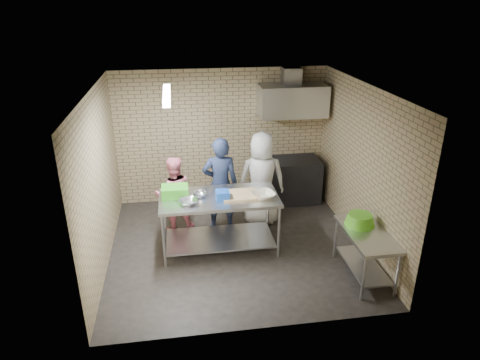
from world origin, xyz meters
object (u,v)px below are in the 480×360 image
(woman_pink, at_px, (174,194))
(blue_tub, at_px, (223,195))
(prep_table, at_px, (219,223))
(woman_white, at_px, (262,179))
(stove, at_px, (289,180))
(bottle_green, at_px, (312,102))
(green_crate, at_px, (175,191))
(side_counter, at_px, (365,254))
(man_navy, at_px, (220,184))
(green_basin, at_px, (360,219))
(bottle_red, at_px, (292,102))

(woman_pink, bearing_deg, blue_tub, 124.51)
(prep_table, height_order, woman_white, woman_white)
(stove, bearing_deg, bottle_green, 28.07)
(prep_table, distance_m, green_crate, 0.91)
(side_counter, xyz_separation_m, man_navy, (-1.98, 1.80, 0.49))
(blue_tub, height_order, woman_white, woman_white)
(woman_white, bearing_deg, blue_tub, 53.74)
(side_counter, height_order, green_basin, green_basin)
(green_crate, distance_m, blue_tub, 0.78)
(side_counter, height_order, stove, stove)
(green_crate, relative_size, woman_pink, 0.30)
(woman_pink, bearing_deg, green_basin, 141.88)
(side_counter, distance_m, woman_pink, 3.39)
(prep_table, xyz_separation_m, bottle_red, (1.67, 1.88, 1.55))
(blue_tub, xyz_separation_m, man_navy, (0.05, 0.79, -0.16))
(bottle_green, bearing_deg, man_navy, -148.99)
(prep_table, height_order, woman_pink, woman_pink)
(green_crate, height_order, man_navy, man_navy)
(bottle_green, relative_size, man_navy, 0.09)
(green_basin, bearing_deg, woman_pink, 149.89)
(prep_table, height_order, bottle_green, bottle_green)
(prep_table, relative_size, side_counter, 1.60)
(stove, xyz_separation_m, bottle_red, (0.05, 0.24, 1.58))
(bottle_green, relative_size, woman_white, 0.09)
(prep_table, bearing_deg, bottle_red, 48.27)
(bottle_green, height_order, woman_white, bottle_green)
(man_navy, distance_m, woman_pink, 0.85)
(green_basin, xyz_separation_m, woman_pink, (-2.79, 1.62, -0.13))
(stove, xyz_separation_m, woman_pink, (-2.36, -0.88, 0.25))
(bottle_green, bearing_deg, side_counter, -90.00)
(green_crate, xyz_separation_m, woman_white, (1.57, 0.69, -0.17))
(stove, xyz_separation_m, green_crate, (-2.32, -1.52, 0.60))
(bottle_green, bearing_deg, blue_tub, -135.67)
(prep_table, bearing_deg, bottle_green, 42.15)
(bottle_green, bearing_deg, prep_table, -137.85)
(prep_table, xyz_separation_m, bottle_green, (2.07, 1.88, 1.53))
(green_basin, distance_m, woman_pink, 3.23)
(stove, bearing_deg, green_crate, -146.86)
(man_navy, xyz_separation_m, woman_pink, (-0.83, 0.07, -0.17))
(woman_pink, bearing_deg, woman_white, 173.95)
(prep_table, xyz_separation_m, green_crate, (-0.70, 0.12, 0.57))
(side_counter, bearing_deg, green_crate, 156.05)
(stove, bearing_deg, blue_tub, -132.18)
(woman_pink, xyz_separation_m, woman_white, (1.60, 0.05, 0.17))
(green_crate, distance_m, green_basin, 2.93)
(prep_table, bearing_deg, woman_white, 42.97)
(man_navy, bearing_deg, stove, -144.68)
(prep_table, height_order, man_navy, man_navy)
(blue_tub, height_order, man_navy, man_navy)
(prep_table, distance_m, woman_pink, 1.08)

